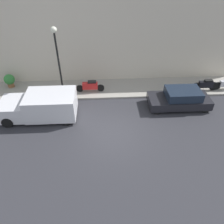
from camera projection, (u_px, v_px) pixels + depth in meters
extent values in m
plane|color=#2D2D33|center=(112.00, 133.00, 12.60)|extent=(60.00, 60.00, 0.00)
cube|color=gray|center=(108.00, 88.00, 16.45)|extent=(2.66, 19.78, 0.13)
cube|color=beige|center=(107.00, 41.00, 15.74)|extent=(0.30, 19.78, 6.34)
cube|color=black|center=(179.00, 101.00, 14.47)|extent=(1.74, 3.99, 0.56)
cube|color=#192333|center=(183.00, 94.00, 14.14)|extent=(1.53, 2.20, 0.55)
cylinder|color=black|center=(158.00, 110.00, 13.89)|extent=(0.20, 0.60, 0.60)
cylinder|color=black|center=(153.00, 97.00, 15.08)|extent=(0.20, 0.60, 0.60)
cylinder|color=black|center=(205.00, 108.00, 14.03)|extent=(0.20, 0.60, 0.60)
cylinder|color=black|center=(197.00, 96.00, 15.22)|extent=(0.20, 0.60, 0.60)
cube|color=silver|center=(51.00, 104.00, 13.37)|extent=(2.09, 2.97, 1.41)
cube|color=silver|center=(14.00, 108.00, 13.40)|extent=(1.99, 1.60, 0.99)
cube|color=#192333|center=(9.00, 105.00, 13.22)|extent=(1.78, 0.88, 0.40)
cylinder|color=black|center=(8.00, 122.00, 12.87)|extent=(0.22, 0.67, 0.67)
cylinder|color=black|center=(17.00, 104.00, 14.32)|extent=(0.22, 0.67, 0.67)
cylinder|color=black|center=(66.00, 120.00, 13.01)|extent=(0.22, 0.67, 0.67)
cylinder|color=black|center=(69.00, 103.00, 14.47)|extent=(0.22, 0.67, 0.67)
cylinder|color=black|center=(217.00, 86.00, 16.07)|extent=(0.10, 0.58, 0.58)
cube|color=#B21E1E|center=(90.00, 86.00, 15.71)|extent=(0.30, 1.09, 0.50)
cube|color=black|center=(92.00, 82.00, 15.53)|extent=(0.27, 0.60, 0.12)
cylinder|color=black|center=(80.00, 89.00, 15.81)|extent=(0.10, 0.53, 0.53)
cylinder|color=black|center=(101.00, 88.00, 15.87)|extent=(0.10, 0.53, 0.53)
cube|color=black|center=(206.00, 84.00, 15.81)|extent=(0.30, 1.02, 0.47)
cube|color=black|center=(209.00, 81.00, 15.64)|extent=(0.27, 0.56, 0.12)
cylinder|color=black|center=(197.00, 87.00, 15.90)|extent=(0.10, 0.65, 0.65)
cylinder|color=black|center=(214.00, 86.00, 15.95)|extent=(0.10, 0.65, 0.65)
cylinder|color=black|center=(59.00, 67.00, 14.17)|extent=(0.12, 0.12, 4.48)
sphere|color=silver|center=(54.00, 30.00, 12.74)|extent=(0.37, 0.37, 0.37)
cylinder|color=brown|center=(11.00, 85.00, 16.45)|extent=(0.46, 0.46, 0.31)
sphere|color=#337F38|center=(9.00, 79.00, 16.17)|extent=(0.77, 0.77, 0.77)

